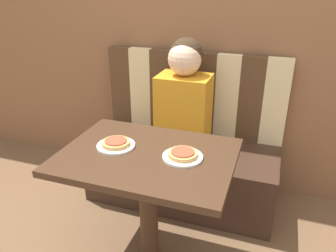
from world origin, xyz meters
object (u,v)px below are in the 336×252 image
(plate_left, at_px, (116,146))
(plate_right, at_px, (183,157))
(pizza_right, at_px, (183,154))
(person, at_px, (184,96))
(pizza_left, at_px, (116,143))

(plate_left, xyz_separation_m, plate_right, (0.36, 0.00, 0.00))
(plate_right, bearing_deg, pizza_right, 0.00)
(person, relative_size, plate_left, 3.75)
(person, distance_m, plate_right, 0.66)
(person, xyz_separation_m, plate_right, (0.18, -0.63, -0.09))
(pizza_left, distance_m, pizza_right, 0.36)
(person, height_order, pizza_left, person)
(pizza_left, xyz_separation_m, pizza_right, (0.36, 0.00, 0.00))
(pizza_left, bearing_deg, plate_right, 0.00)
(person, bearing_deg, plate_left, -105.96)
(person, bearing_deg, pizza_right, -74.04)
(plate_right, distance_m, pizza_left, 0.36)
(pizza_right, bearing_deg, pizza_left, 180.00)
(plate_left, bearing_deg, person, 74.04)
(person, relative_size, pizza_right, 5.13)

